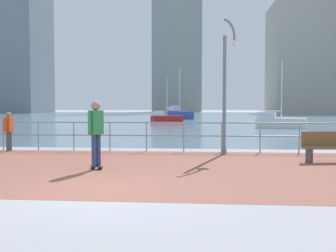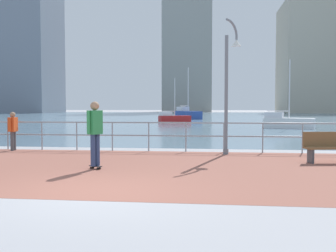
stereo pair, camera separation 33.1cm
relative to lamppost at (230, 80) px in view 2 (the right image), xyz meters
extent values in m
plane|color=#9E9EA3|center=(-2.97, 33.63, -2.62)|extent=(220.00, 220.00, 0.00)
cube|color=#935647|center=(-2.97, -3.29, -2.62)|extent=(28.00, 7.52, 0.01)
cube|color=slate|center=(-2.97, 45.47, -2.62)|extent=(180.00, 88.00, 0.00)
cylinder|color=#8C99A3|center=(-8.57, 0.47, -2.08)|extent=(0.05, 0.05, 1.08)
cylinder|color=#8C99A3|center=(-7.17, 0.47, -2.08)|extent=(0.05, 0.05, 1.08)
cylinder|color=#8C99A3|center=(-5.77, 0.47, -2.08)|extent=(0.05, 0.05, 1.08)
cylinder|color=#8C99A3|center=(-4.37, 0.47, -2.08)|extent=(0.05, 0.05, 1.08)
cylinder|color=#8C99A3|center=(-2.97, 0.47, -2.08)|extent=(0.05, 0.05, 1.08)
cylinder|color=#8C99A3|center=(-1.57, 0.47, -2.08)|extent=(0.05, 0.05, 1.08)
cylinder|color=#8C99A3|center=(-0.17, 0.47, -2.08)|extent=(0.05, 0.05, 1.08)
cylinder|color=#8C99A3|center=(1.23, 0.47, -2.08)|extent=(0.05, 0.05, 1.08)
cylinder|color=#8C99A3|center=(2.63, 0.47, -2.08)|extent=(0.05, 0.05, 1.08)
cylinder|color=#8C99A3|center=(-2.97, 0.47, -1.54)|extent=(25.20, 0.06, 0.06)
cylinder|color=#8C99A3|center=(-2.97, 0.47, -2.03)|extent=(25.20, 0.06, 0.06)
cylinder|color=slate|center=(-0.12, -0.13, -2.52)|extent=(0.19, 0.19, 0.20)
cylinder|color=slate|center=(-0.12, -0.13, -0.55)|extent=(0.12, 0.12, 4.15)
cylinder|color=slate|center=(-0.07, -0.07, 2.07)|extent=(0.19, 0.19, 0.11)
cylinder|color=slate|center=(0.03, 0.04, 2.02)|extent=(0.19, 0.20, 0.15)
cylinder|color=slate|center=(0.12, 0.14, 1.94)|extent=(0.19, 0.19, 0.18)
cylinder|color=slate|center=(0.19, 0.21, 1.82)|extent=(0.17, 0.18, 0.19)
cylinder|color=slate|center=(0.23, 0.26, 1.68)|extent=(0.15, 0.15, 0.19)
cylinder|color=slate|center=(0.25, 0.27, 1.52)|extent=(0.12, 0.12, 0.17)
cone|color=silver|center=(0.25, 0.27, 1.32)|extent=(0.36, 0.36, 0.22)
cylinder|color=black|center=(-3.87, -3.68, -2.59)|extent=(0.07, 0.06, 0.06)
cylinder|color=black|center=(-3.83, -3.61, -2.59)|extent=(0.07, 0.06, 0.06)
cylinder|color=black|center=(-3.65, -3.80, -2.59)|extent=(0.07, 0.06, 0.06)
cylinder|color=black|center=(-3.61, -3.74, -2.59)|extent=(0.07, 0.06, 0.06)
cube|color=black|center=(-3.74, -3.71, -2.54)|extent=(0.40, 0.29, 0.02)
cylinder|color=navy|center=(-3.78, -3.78, -2.10)|extent=(0.18, 0.18, 0.86)
cylinder|color=navy|center=(-3.70, -3.64, -2.10)|extent=(0.18, 0.18, 0.86)
cube|color=#2D8C4C|center=(-3.74, -3.71, -1.36)|extent=(0.38, 0.41, 0.64)
cylinder|color=#2D8C4C|center=(-3.85, -3.91, -1.34)|extent=(0.12, 0.12, 0.61)
cylinder|color=#2D8C4C|center=(-3.63, -3.51, -1.34)|extent=(0.12, 0.12, 0.61)
sphere|color=#A37A5B|center=(-3.74, -3.71, -0.92)|extent=(0.24, 0.24, 0.24)
cylinder|color=#4C4C51|center=(-8.16, 0.20, -2.26)|extent=(0.13, 0.13, 0.73)
cylinder|color=#4C4C51|center=(-8.16, 0.04, -2.26)|extent=(0.13, 0.13, 0.73)
cube|color=#D84C1E|center=(-8.16, 0.12, -1.62)|extent=(0.25, 0.34, 0.54)
cylinder|color=#D84C1E|center=(-8.16, 0.35, -1.61)|extent=(0.09, 0.09, 0.52)
cylinder|color=#D84C1E|center=(-8.15, -0.11, -1.61)|extent=(0.09, 0.09, 0.52)
sphere|color=#A37A5B|center=(-8.16, 0.12, -1.25)|extent=(0.20, 0.20, 0.20)
cube|color=brown|center=(2.95, -1.82, -2.17)|extent=(1.65, 0.68, 0.06)
cube|color=brown|center=(2.91, -1.61, -1.92)|extent=(1.58, 0.31, 0.44)
cube|color=#3F4247|center=(2.32, -1.93, -2.40)|extent=(0.12, 0.38, 0.45)
cube|color=white|center=(5.26, 15.98, -2.23)|extent=(3.87, 2.33, 0.79)
cube|color=silver|center=(4.22, 16.35, -1.61)|extent=(1.53, 1.21, 0.44)
cylinder|color=silver|center=(5.26, 15.98, 0.37)|extent=(0.09, 0.09, 4.41)
cylinder|color=silver|center=(4.49, 16.25, -1.30)|extent=(1.59, 0.63, 0.07)
cube|color=#284799|center=(-3.60, 36.41, -2.11)|extent=(3.87, 4.84, 1.03)
cube|color=silver|center=(-4.39, 37.62, -1.31)|extent=(1.82, 2.02, 0.57)
cylinder|color=silver|center=(-3.60, 36.41, 1.27)|extent=(0.11, 0.11, 5.72)
cylinder|color=silver|center=(-4.18, 37.29, -0.91)|extent=(1.26, 1.86, 0.09)
cube|color=#B21E1E|center=(-4.33, 25.39, -2.27)|extent=(3.39, 2.36, 0.70)
cube|color=silver|center=(-5.21, 24.96, -1.73)|extent=(1.37, 1.16, 0.39)
cylinder|color=silver|center=(-4.33, 25.39, 0.03)|extent=(0.08, 0.08, 3.90)
cylinder|color=silver|center=(-4.97, 25.07, -1.45)|extent=(1.35, 0.71, 0.06)
cube|color=#939993|center=(-7.39, 98.43, 20.01)|extent=(14.13, 10.10, 45.27)
cube|color=#B2AD99|center=(25.02, 85.66, 10.97)|extent=(15.85, 17.04, 27.19)
cube|color=slate|center=(-47.78, 79.09, 19.77)|extent=(15.51, 14.88, 44.79)
camera|label=1|loc=(-0.99, -13.60, -0.92)|focal=40.56mm
camera|label=2|loc=(-0.66, -13.57, -0.92)|focal=40.56mm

